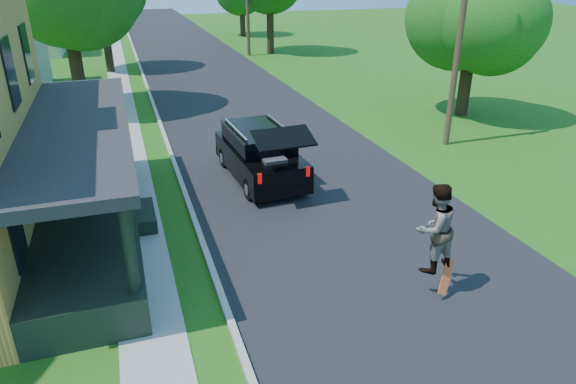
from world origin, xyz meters
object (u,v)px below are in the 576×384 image
object	(u,v)px
utility_pole_near	(461,25)
skateboarder	(435,228)
black_suv	(260,154)
tree_right_near	(474,13)

from	to	relation	value
utility_pole_near	skateboarder	bearing A→B (deg)	-139.91
black_suv	skateboarder	xyz separation A→B (m)	(1.80, -7.54, 0.72)
skateboarder	utility_pole_near	bearing A→B (deg)	-136.30
tree_right_near	utility_pole_near	bearing A→B (deg)	-131.83
skateboarder	tree_right_near	size ratio (longest dim) A/B	0.28
tree_right_near	utility_pole_near	world-z (taller)	utility_pole_near
utility_pole_near	tree_right_near	bearing A→B (deg)	34.36
tree_right_near	utility_pole_near	distance (m)	4.85
skateboarder	tree_right_near	distance (m)	15.89
tree_right_near	utility_pole_near	xyz separation A→B (m)	(-3.24, -3.62, -0.06)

